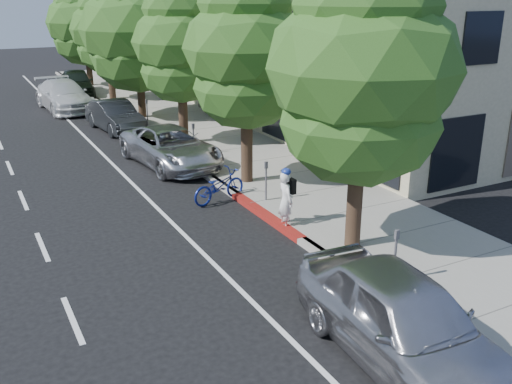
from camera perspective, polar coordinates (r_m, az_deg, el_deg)
ground at (r=16.17m, az=2.71°, el=-3.79°), size 120.00×120.00×0.00m
sidewalk at (r=23.85m, az=-2.29°, el=4.16°), size 4.60×56.00×0.15m
curb at (r=22.99m, az=-7.47°, el=3.42°), size 0.30×56.00×0.15m
curb_red_segment at (r=16.95m, az=1.00°, el=-2.37°), size 0.32×4.00×0.15m
storefront_building at (r=35.36m, az=1.37°, el=14.85°), size 10.00×36.00×7.00m
street_tree_0 at (r=13.83m, az=10.61°, el=11.75°), size 4.64×4.64×7.48m
street_tree_1 at (r=18.88m, az=-0.98°, el=13.92°), size 4.14×4.14×7.26m
street_tree_2 at (r=24.38m, az=-7.60°, el=14.47°), size 3.97×3.97×6.89m
street_tree_3 at (r=30.05m, az=-11.83°, el=15.51°), size 5.69×5.69×7.63m
street_tree_4 at (r=35.85m, az=-14.65°, el=15.37°), size 4.34×4.34×6.80m
street_tree_5 at (r=41.68m, az=-16.74°, el=15.84°), size 5.11×5.11×7.17m
cyclist at (r=15.96m, az=2.99°, el=-0.88°), size 0.45×0.64×1.67m
bicycle at (r=18.14m, az=-3.72°, el=0.59°), size 2.08×1.17×1.04m
silver_suv at (r=22.12m, az=-8.51°, el=4.47°), size 2.95×5.46×1.45m
dark_sedan at (r=28.23m, az=-13.91°, el=7.38°), size 2.00×4.50×1.44m
white_pickup at (r=34.09m, az=-18.63°, el=9.12°), size 2.67×5.76×1.63m
dark_suv_far at (r=38.51m, az=-17.52°, el=10.37°), size 2.61×5.13×1.67m
near_car_a at (r=10.70m, az=14.50°, el=-12.33°), size 2.37×5.18×1.72m
pedestrian at (r=26.34m, az=-1.12°, el=7.71°), size 1.01×0.92×1.69m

